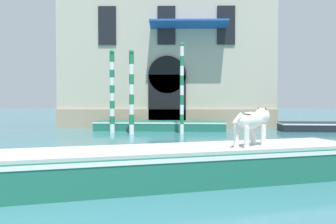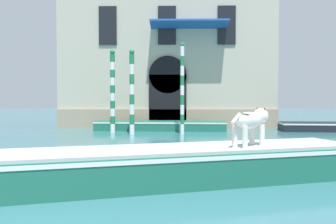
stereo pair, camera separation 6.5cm
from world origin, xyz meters
name	(u,v)px [view 1 (the left image)]	position (x,y,z in m)	size (l,w,h in m)	color
boat_foreground	(169,164)	(1.80, 5.50, 0.39)	(8.80, 4.45, 0.73)	#1E6651
dog_on_deck	(252,121)	(3.58, 5.81, 1.27)	(0.94, 0.98, 0.83)	silver
boat_moored_near_palazzo	(160,125)	(1.15, 18.42, 0.26)	(7.05, 1.99, 0.49)	#1E6651
boat_moored_far	(332,126)	(10.20, 18.09, 0.24)	(5.50, 2.12, 0.45)	black
mooring_pole_0	(112,90)	(-1.28, 17.56, 2.13)	(0.26, 0.26, 4.22)	white
mooring_pole_1	(132,92)	(-0.12, 16.07, 2.04)	(0.24, 0.24, 4.04)	white
mooring_pole_2	(182,88)	(2.28, 16.40, 2.22)	(0.19, 0.19, 4.40)	white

